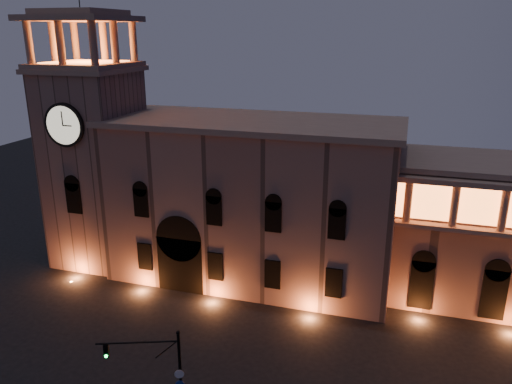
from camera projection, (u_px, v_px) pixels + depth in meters
government_building at (251, 201)px, 53.83m from camera, size 30.80×12.80×17.60m
clock_tower at (95, 157)px, 56.94m from camera, size 9.80×9.80×32.40m
traffic_light at (166, 379)px, 33.35m from camera, size 5.33×2.22×7.73m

